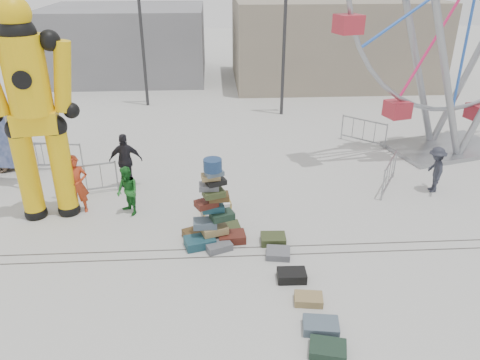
{
  "coord_description": "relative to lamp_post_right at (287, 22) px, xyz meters",
  "views": [
    {
      "loc": [
        -0.46,
        -9.83,
        7.3
      ],
      "look_at": [
        0.26,
        2.36,
        1.43
      ],
      "focal_mm": 35.0,
      "sensor_mm": 36.0,
      "label": 1
    }
  ],
  "objects": [
    {
      "name": "ground",
      "position": [
        -3.09,
        -13.0,
        -4.48
      ],
      "size": [
        90.0,
        90.0,
        0.0
      ],
      "primitive_type": "plane",
      "color": "#9E9E99",
      "rests_on": "ground"
    },
    {
      "name": "track_line_near",
      "position": [
        -3.09,
        -12.4,
        -4.48
      ],
      "size": [
        40.0,
        0.04,
        0.01
      ],
      "primitive_type": "cube",
      "color": "#47443F",
      "rests_on": "ground"
    },
    {
      "name": "track_line_far",
      "position": [
        -3.09,
        -12.0,
        -4.48
      ],
      "size": [
        40.0,
        0.04,
        0.01
      ],
      "primitive_type": "cube",
      "color": "#47443F",
      "rests_on": "ground"
    },
    {
      "name": "building_right",
      "position": [
        3.91,
        7.0,
        -1.98
      ],
      "size": [
        12.0,
        8.0,
        5.0
      ],
      "primitive_type": "cube",
      "color": "gray",
      "rests_on": "ground"
    },
    {
      "name": "building_left",
      "position": [
        -9.09,
        9.0,
        -2.28
      ],
      "size": [
        10.0,
        8.0,
        4.4
      ],
      "primitive_type": "cube",
      "color": "gray",
      "rests_on": "ground"
    },
    {
      "name": "lamp_post_right",
      "position": [
        0.0,
        0.0,
        0.0
      ],
      "size": [
        1.41,
        0.25,
        8.0
      ],
      "color": "#2D2D30",
      "rests_on": "ground"
    },
    {
      "name": "lamp_post_left",
      "position": [
        -7.0,
        2.0,
        0.0
      ],
      "size": [
        1.41,
        0.25,
        8.0
      ],
      "color": "#2D2D30",
      "rests_on": "ground"
    },
    {
      "name": "suitcase_tower",
      "position": [
        -3.63,
        -11.55,
        -3.78
      ],
      "size": [
        1.84,
        1.61,
        2.51
      ],
      "rotation": [
        0.0,
        0.0,
        0.23
      ],
      "color": "#1C4654",
      "rests_on": "ground"
    },
    {
      "name": "crash_test_dummy",
      "position": [
        -8.63,
        -9.8,
        -0.99
      ],
      "size": [
        2.64,
        1.16,
        6.62
      ],
      "rotation": [
        0.0,
        0.0,
        0.17
      ],
      "color": "black",
      "rests_on": "ground"
    },
    {
      "name": "steamer_trunk",
      "position": [
        -3.53,
        -10.0,
        -4.28
      ],
      "size": [
        0.93,
        0.62,
        0.41
      ],
      "primitive_type": "cube",
      "rotation": [
        0.0,
        0.0,
        0.14
      ],
      "color": "silver",
      "rests_on": "ground"
    },
    {
      "name": "row_case_0",
      "position": [
        -1.97,
        -11.79,
        -4.37
      ],
      "size": [
        0.71,
        0.57,
        0.23
      ],
      "primitive_type": "cube",
      "rotation": [
        0.0,
        0.0,
        -0.04
      ],
      "color": "#384321",
      "rests_on": "ground"
    },
    {
      "name": "row_case_1",
      "position": [
        -1.92,
        -12.45,
        -4.39
      ],
      "size": [
        0.71,
        0.64,
        0.19
      ],
      "primitive_type": "cube",
      "rotation": [
        0.0,
        0.0,
        -0.15
      ],
      "color": "slate",
      "rests_on": "ground"
    },
    {
      "name": "row_case_2",
      "position": [
        -1.71,
        -13.48,
        -4.36
      ],
      "size": [
        0.73,
        0.51,
        0.25
      ],
      "primitive_type": "cube",
      "rotation": [
        0.0,
        0.0,
        -0.02
      ],
      "color": "black",
      "rests_on": "ground"
    },
    {
      "name": "row_case_3",
      "position": [
        -1.46,
        -14.35,
        -4.39
      ],
      "size": [
        0.71,
        0.54,
        0.19
      ],
      "primitive_type": "cube",
      "rotation": [
        0.0,
        0.0,
        -0.14
      ],
      "color": "#9A804E",
      "rests_on": "ground"
    },
    {
      "name": "row_case_4",
      "position": [
        -1.36,
        -15.25,
        -4.37
      ],
      "size": [
        0.83,
        0.63,
        0.22
      ],
      "primitive_type": "cube",
      "rotation": [
        0.0,
        0.0,
        -0.14
      ],
      "color": "#4E6070",
      "rests_on": "ground"
    },
    {
      "name": "row_case_5",
      "position": [
        -1.36,
        -15.88,
        -4.39
      ],
      "size": [
        0.85,
        0.71,
        0.19
      ],
      "primitive_type": "cube",
      "rotation": [
        0.0,
        0.0,
        -0.25
      ],
      "color": "#1C3224",
      "rests_on": "ground"
    },
    {
      "name": "barricade_dummy_a",
      "position": [
        -10.66,
        -6.4,
        -3.93
      ],
      "size": [
        2.0,
        0.28,
        1.1
      ],
      "primitive_type": null,
      "rotation": [
        0.0,
        0.0,
        0.09
      ],
      "color": "gray",
      "rests_on": "ground"
    },
    {
      "name": "barricade_dummy_b",
      "position": [
        -9.47,
        -6.36,
        -3.93
      ],
      "size": [
        1.99,
        0.41,
        1.1
      ],
      "primitive_type": null,
      "rotation": [
        0.0,
        0.0,
        -0.16
      ],
      "color": "gray",
      "rests_on": "ground"
    },
    {
      "name": "barricade_dummy_c",
      "position": [
        -7.87,
        -8.48,
        -3.93
      ],
      "size": [
        1.96,
        0.61,
        1.1
      ],
      "primitive_type": null,
      "rotation": [
        0.0,
        0.0,
        0.26
      ],
      "color": "gray",
      "rests_on": "ground"
    },
    {
      "name": "barricade_wheel_front",
      "position": [
        2.42,
        -8.62,
        -3.93
      ],
      "size": [
        1.11,
        1.77,
        1.1
      ],
      "primitive_type": null,
      "rotation": [
        0.0,
        0.0,
        1.03
      ],
      "color": "gray",
      "rests_on": "ground"
    },
    {
      "name": "barricade_wheel_back",
      "position": [
        2.8,
        -4.36,
        -3.93
      ],
      "size": [
        1.56,
        1.41,
        1.1
      ],
      "primitive_type": null,
      "rotation": [
        0.0,
        0.0,
        -0.73
      ],
      "color": "gray",
      "rests_on": "ground"
    },
    {
      "name": "pedestrian_red",
      "position": [
        -7.82,
        -9.64,
        -3.54
      ],
      "size": [
        0.75,
        0.56,
        1.88
      ],
      "primitive_type": "imported",
      "rotation": [
        0.0,
        0.0,
        0.16
      ],
      "color": "#A73417",
      "rests_on": "ground"
    },
    {
      "name": "pedestrian_green",
      "position": [
        -6.25,
        -9.89,
        -3.7
      ],
      "size": [
        0.94,
        0.97,
        1.57
      ],
      "primitive_type": "imported",
      "rotation": [
        0.0,
        0.0,
        -0.9
      ],
      "color": "#196420",
      "rests_on": "ground"
    },
    {
      "name": "pedestrian_black",
      "position": [
        -6.61,
        -7.88,
        -3.52
      ],
      "size": [
        1.16,
        0.55,
        1.92
      ],
      "primitive_type": "imported",
      "rotation": [
        0.0,
        0.0,
        3.22
      ],
      "color": "black",
      "rests_on": "ground"
    },
    {
      "name": "pedestrian_grey",
      "position": [
        3.86,
        -8.9,
        -3.68
      ],
      "size": [
        0.74,
        1.11,
        1.6
      ],
      "primitive_type": "imported",
      "rotation": [
        0.0,
        0.0,
        -1.72
      ],
      "color": "#23252F",
      "rests_on": "ground"
    }
  ]
}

